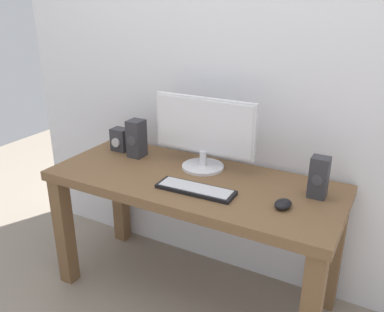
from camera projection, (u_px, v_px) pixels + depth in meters
The scene contains 9 objects.
ground_plane at pixel (193, 291), 2.29m from camera, with size 6.00×6.00×0.00m, color gray.
wall_back at pixel (226, 8), 2.02m from camera, with size 2.71×0.04×3.00m, color silver.
desk at pixel (193, 199), 2.07m from camera, with size 1.48×0.61×0.70m.
monitor at pixel (204, 132), 2.09m from camera, with size 0.56×0.22×0.38m.
keyboard_primary at pixel (196, 189), 1.89m from camera, with size 0.38×0.13×0.02m.
mouse at pixel (283, 204), 1.74m from camera, with size 0.07×0.09×0.04m, color black.
speaker_right at pixel (319, 177), 1.81m from camera, with size 0.08×0.07×0.19m.
speaker_left at pixel (136, 138), 2.27m from camera, with size 0.08×0.09×0.21m.
audio_controller at pixel (120, 140), 2.38m from camera, with size 0.10×0.09×0.13m.
Camera 1 is at (0.88, -1.62, 1.56)m, focal length 37.86 mm.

